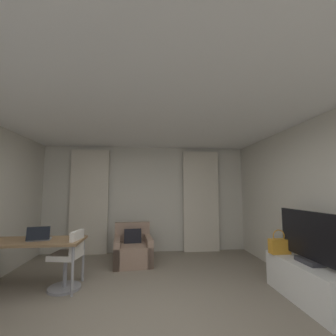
% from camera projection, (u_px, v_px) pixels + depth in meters
% --- Properties ---
extents(ground_plane, '(12.00, 12.00, 0.00)m').
position_uv_depth(ground_plane, '(145.00, 324.00, 2.52)').
color(ground_plane, gray).
extents(wall_window, '(5.12, 0.06, 2.60)m').
position_uv_depth(wall_window, '(146.00, 198.00, 5.65)').
color(wall_window, beige).
rests_on(wall_window, ground).
extents(ceiling, '(5.12, 6.12, 0.06)m').
position_uv_depth(ceiling, '(148.00, 100.00, 2.78)').
color(ceiling, white).
rests_on(ceiling, wall_left).
extents(curtain_left_panel, '(0.90, 0.06, 2.50)m').
position_uv_depth(curtain_left_panel, '(89.00, 201.00, 5.39)').
color(curtain_left_panel, beige).
rests_on(curtain_left_panel, ground).
extents(curtain_right_panel, '(0.90, 0.06, 2.50)m').
position_uv_depth(curtain_right_panel, '(201.00, 200.00, 5.65)').
color(curtain_right_panel, beige).
rests_on(curtain_right_panel, ground).
extents(armchair, '(0.85, 0.92, 0.79)m').
position_uv_depth(armchair, '(133.00, 250.00, 4.68)').
color(armchair, '#997A66').
rests_on(armchair, ground).
extents(desk, '(1.45, 0.65, 0.74)m').
position_uv_depth(desk, '(34.00, 244.00, 3.47)').
color(desk, olive).
rests_on(desk, ground).
extents(desk_chair, '(0.48, 0.48, 0.88)m').
position_uv_depth(desk_chair, '(68.00, 263.00, 3.45)').
color(desk_chair, gray).
rests_on(desk_chair, ground).
extents(laptop, '(0.37, 0.31, 0.22)m').
position_uv_depth(laptop, '(39.00, 237.00, 3.46)').
color(laptop, '#ADADB2').
rests_on(laptop, desk).
extents(tv_console, '(0.48, 1.30, 0.52)m').
position_uv_depth(tv_console, '(309.00, 282.00, 3.04)').
color(tv_console, white).
rests_on(tv_console, ground).
extents(tv_flatscreen, '(0.20, 1.09, 0.70)m').
position_uv_depth(tv_flatscreen, '(308.00, 238.00, 3.05)').
color(tv_flatscreen, '#333338').
rests_on(tv_flatscreen, tv_console).
extents(handbag_primary, '(0.30, 0.14, 0.37)m').
position_uv_depth(handbag_primary, '(279.00, 246.00, 3.50)').
color(handbag_primary, orange).
rests_on(handbag_primary, tv_console).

